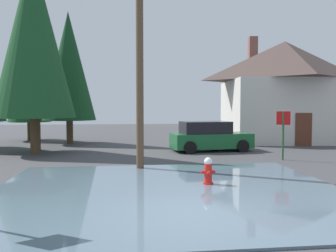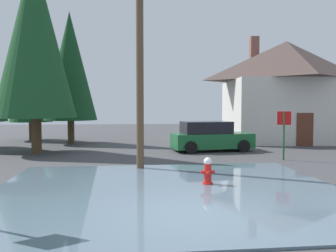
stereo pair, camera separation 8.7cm
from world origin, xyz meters
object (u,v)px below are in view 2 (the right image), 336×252
at_px(stop_sign_far, 284,126).
at_px(pine_tree_far_center, 70,66).
at_px(house, 286,89).
at_px(fire_hydrant, 208,172).
at_px(pine_tree_mid_left, 31,79).
at_px(parked_car, 210,137).
at_px(utility_pole, 140,52).
at_px(pine_tree_tall_left, 34,35).

relative_size(stop_sign_far, pine_tree_far_center, 0.26).
bearing_deg(pine_tree_far_center, house, 1.36).
height_order(fire_hydrant, pine_tree_mid_left, pine_tree_mid_left).
height_order(stop_sign_far, pine_tree_mid_left, pine_tree_mid_left).
bearing_deg(parked_car, fire_hydrant, -103.58).
distance_m(stop_sign_far, parked_car, 4.37).
relative_size(utility_pole, pine_tree_tall_left, 0.83).
bearing_deg(pine_tree_tall_left, parked_car, -0.82).
distance_m(utility_pole, pine_tree_far_center, 10.74).
height_order(parked_car, pine_tree_far_center, pine_tree_far_center).
bearing_deg(stop_sign_far, utility_pole, -165.71).
relative_size(stop_sign_far, house, 0.24).
bearing_deg(fire_hydrant, utility_pole, 122.89).
relative_size(fire_hydrant, utility_pole, 0.10).
bearing_deg(pine_tree_far_center, fire_hydrant, -64.66).
relative_size(house, pine_tree_far_center, 1.07).
distance_m(parked_car, pine_tree_mid_left, 13.78).
bearing_deg(utility_pole, pine_tree_mid_left, 120.49).
bearing_deg(pine_tree_mid_left, house, -6.84).
height_order(stop_sign_far, pine_tree_far_center, pine_tree_far_center).
relative_size(pine_tree_tall_left, pine_tree_far_center, 1.21).
distance_m(pine_tree_mid_left, pine_tree_far_center, 4.03).
bearing_deg(parked_car, pine_tree_mid_left, 147.09).
bearing_deg(pine_tree_tall_left, utility_pole, -45.60).
distance_m(pine_tree_tall_left, pine_tree_far_center, 4.85).
xyz_separation_m(fire_hydrant, stop_sign_far, (4.49, 4.64, 1.12)).
xyz_separation_m(stop_sign_far, pine_tree_tall_left, (-11.58, 3.61, 4.43)).
height_order(stop_sign_far, parked_car, stop_sign_far).
bearing_deg(fire_hydrant, house, 57.36).
distance_m(parked_car, pine_tree_tall_left, 10.44).
bearing_deg(parked_car, pine_tree_tall_left, 179.18).
bearing_deg(utility_pole, pine_tree_far_center, 112.82).
bearing_deg(pine_tree_tall_left, pine_tree_mid_left, 106.73).
bearing_deg(fire_hydrant, pine_tree_tall_left, 130.64).
relative_size(fire_hydrant, pine_tree_far_center, 0.10).
height_order(utility_pole, pine_tree_far_center, utility_pole).
distance_m(utility_pole, house, 14.63).
bearing_deg(utility_pole, parked_car, 52.67).
bearing_deg(pine_tree_far_center, utility_pole, -67.18).
relative_size(fire_hydrant, pine_tree_tall_left, 0.08).
xyz_separation_m(utility_pole, stop_sign_far, (6.44, 1.64, -2.87)).
bearing_deg(pine_tree_far_center, pine_tree_mid_left, 141.59).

